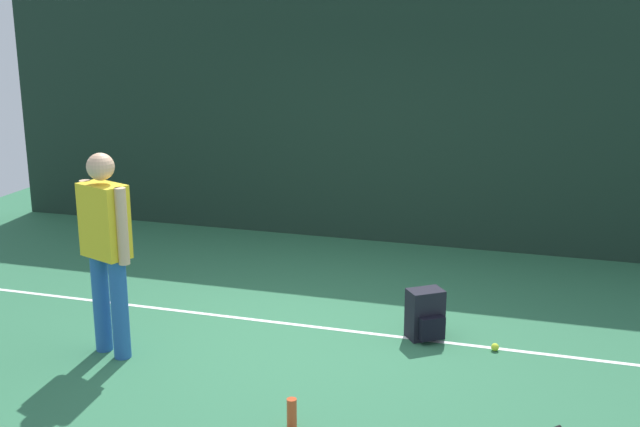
{
  "coord_description": "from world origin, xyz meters",
  "views": [
    {
      "loc": [
        1.99,
        -6.21,
        2.83
      ],
      "look_at": [
        0.0,
        0.4,
        1.0
      ],
      "focal_mm": 44.54,
      "sensor_mm": 36.0,
      "label": 1
    }
  ],
  "objects_px": {
    "tennis_ball_near_player": "(495,347)",
    "water_bottle": "(292,413)",
    "backpack": "(426,315)",
    "tennis_player": "(106,243)"
  },
  "relations": [
    {
      "from": "backpack",
      "to": "tennis_ball_near_player",
      "type": "height_order",
      "value": "backpack"
    },
    {
      "from": "tennis_ball_near_player",
      "to": "tennis_player",
      "type": "bearing_deg",
      "value": -162.4
    },
    {
      "from": "tennis_player",
      "to": "water_bottle",
      "type": "xyz_separation_m",
      "value": [
        1.81,
        -0.7,
        -0.86
      ]
    },
    {
      "from": "backpack",
      "to": "water_bottle",
      "type": "xyz_separation_m",
      "value": [
        -0.63,
        -1.77,
        -0.1
      ]
    },
    {
      "from": "tennis_ball_near_player",
      "to": "water_bottle",
      "type": "bearing_deg",
      "value": -126.56
    },
    {
      "from": "tennis_player",
      "to": "backpack",
      "type": "relative_size",
      "value": 3.86
    },
    {
      "from": "tennis_player",
      "to": "water_bottle",
      "type": "bearing_deg",
      "value": -0.17
    },
    {
      "from": "backpack",
      "to": "water_bottle",
      "type": "bearing_deg",
      "value": -145.75
    },
    {
      "from": "tennis_ball_near_player",
      "to": "water_bottle",
      "type": "distance_m",
      "value": 2.08
    },
    {
      "from": "tennis_player",
      "to": "water_bottle",
      "type": "relative_size",
      "value": 8.04
    }
  ]
}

